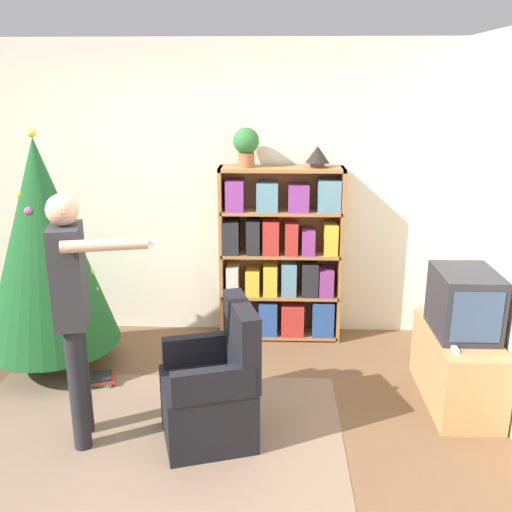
# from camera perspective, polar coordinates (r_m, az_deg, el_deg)

# --- Properties ---
(ground_plane) EXTENTS (14.00, 14.00, 0.00)m
(ground_plane) POSITION_cam_1_polar(r_m,az_deg,el_deg) (3.80, -8.45, -19.36)
(ground_plane) COLOR brown
(wall_back) EXTENTS (8.00, 0.10, 2.60)m
(wall_back) POSITION_cam_1_polar(r_m,az_deg,el_deg) (5.16, -5.11, 6.43)
(wall_back) COLOR silver
(wall_back) RESTS_ON ground_plane
(area_rug) EXTENTS (2.58, 1.64, 0.01)m
(area_rug) POSITION_cam_1_polar(r_m,az_deg,el_deg) (4.00, -10.86, -17.33)
(area_rug) COLOR #7F6651
(area_rug) RESTS_ON ground_plane
(bookshelf) EXTENTS (1.07, 0.28, 1.55)m
(bookshelf) POSITION_cam_1_polar(r_m,az_deg,el_deg) (5.04, 2.46, -0.28)
(bookshelf) COLOR #A8703D
(bookshelf) RESTS_ON ground_plane
(tv_stand) EXTENTS (0.43, 0.93, 0.54)m
(tv_stand) POSITION_cam_1_polar(r_m,az_deg,el_deg) (4.44, 19.44, -10.38)
(tv_stand) COLOR tan
(tv_stand) RESTS_ON ground_plane
(television) EXTENTS (0.40, 0.54, 0.46)m
(television) POSITION_cam_1_polar(r_m,az_deg,el_deg) (4.24, 20.11, -4.39)
(television) COLOR #28282D
(television) RESTS_ON tv_stand
(game_remote) EXTENTS (0.04, 0.12, 0.02)m
(game_remote) POSITION_cam_1_polar(r_m,az_deg,el_deg) (4.04, 19.20, -8.69)
(game_remote) COLOR white
(game_remote) RESTS_ON tv_stand
(christmas_tree) EXTENTS (1.05, 1.05, 1.92)m
(christmas_tree) POSITION_cam_1_polar(r_m,az_deg,el_deg) (4.69, -20.40, 0.98)
(christmas_tree) COLOR #4C3323
(christmas_tree) RESTS_ON ground_plane
(armchair) EXTENTS (0.70, 0.70, 0.92)m
(armchair) POSITION_cam_1_polar(r_m,az_deg,el_deg) (3.79, -4.27, -13.43)
(armchair) COLOR black
(armchair) RESTS_ON ground_plane
(standing_person) EXTENTS (0.69, 0.46, 1.63)m
(standing_person) POSITION_cam_1_polar(r_m,az_deg,el_deg) (3.65, -17.84, -4.34)
(standing_person) COLOR #232328
(standing_person) RESTS_ON ground_plane
(potted_plant) EXTENTS (0.22, 0.22, 0.33)m
(potted_plant) POSITION_cam_1_polar(r_m,az_deg,el_deg) (4.85, -0.99, 11.11)
(potted_plant) COLOR #935B38
(potted_plant) RESTS_ON bookshelf
(table_lamp) EXTENTS (0.20, 0.20, 0.18)m
(table_lamp) POSITION_cam_1_polar(r_m,az_deg,el_deg) (4.87, 6.17, 9.98)
(table_lamp) COLOR #473828
(table_lamp) RESTS_ON bookshelf
(book_pile_near_tree) EXTENTS (0.21, 0.19, 0.08)m
(book_pile_near_tree) POSITION_cam_1_polar(r_m,az_deg,el_deg) (4.66, -15.10, -11.83)
(book_pile_near_tree) COLOR #2D7A42
(book_pile_near_tree) RESTS_ON ground_plane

